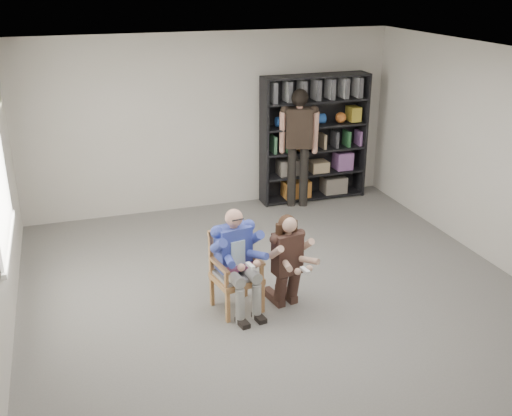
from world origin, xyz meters
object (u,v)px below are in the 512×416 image
object	(u,v)px
kneeling_woman	(288,262)
standing_man	(298,150)
bookshelf	(314,139)
armchair	(237,272)
seated_man	(236,261)

from	to	relation	value
kneeling_woman	standing_man	xyz separation A→B (m)	(1.31, 2.97, 0.40)
kneeling_woman	bookshelf	world-z (taller)	bookshelf
armchair	standing_man	distance (m)	3.45
seated_man	standing_man	bearing A→B (deg)	46.10
kneeling_woman	bookshelf	size ratio (longest dim) A/B	0.54
kneeling_woman	armchair	bearing A→B (deg)	158.01
armchair	kneeling_woman	bearing A→B (deg)	-21.99
bookshelf	standing_man	size ratio (longest dim) A/B	1.09
standing_man	bookshelf	bearing A→B (deg)	52.47
armchair	seated_man	world-z (taller)	seated_man
armchair	kneeling_woman	size ratio (longest dim) A/B	0.84
seated_man	standing_man	distance (m)	3.44
seated_man	bookshelf	size ratio (longest dim) A/B	0.59
standing_man	seated_man	bearing A→B (deg)	-104.43
kneeling_woman	standing_man	distance (m)	3.27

